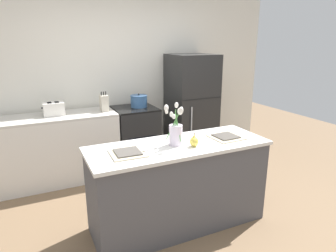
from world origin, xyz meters
name	(u,v)px	position (x,y,z in m)	size (l,w,h in m)	color
ground_plane	(178,223)	(0.00, 0.00, 0.00)	(10.00, 10.00, 0.00)	brown
back_wall	(119,75)	(0.00, 2.00, 1.35)	(5.20, 0.08, 2.70)	silver
kitchen_island	(178,185)	(0.00, 0.00, 0.45)	(1.80, 0.66, 0.89)	#4C4C51
back_counter	(53,149)	(-1.06, 1.60, 0.46)	(1.68, 0.60, 0.92)	silver
stove_range	(136,138)	(0.10, 1.60, 0.46)	(0.60, 0.61, 0.92)	black
refrigerator	(191,108)	(1.05, 1.60, 0.83)	(0.68, 0.67, 1.66)	black
flower_vase	(176,130)	(-0.04, 0.00, 1.03)	(0.19, 0.18, 0.41)	silver
pear_figurine	(194,141)	(0.10, -0.12, 0.94)	(0.08, 0.08, 0.14)	#E5CC4C
plate_setting_left	(128,153)	(-0.53, -0.03, 0.90)	(0.32, 0.32, 0.02)	beige
plate_setting_right	(226,137)	(0.53, -0.03, 0.90)	(0.32, 0.32, 0.02)	beige
toaster	(54,109)	(-1.00, 1.62, 1.01)	(0.28, 0.18, 0.17)	silver
cooking_pot	(139,101)	(0.18, 1.62, 1.01)	(0.25, 0.25, 0.20)	#386093
knife_block	(104,103)	(-0.35, 1.58, 1.03)	(0.10, 0.14, 0.27)	beige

